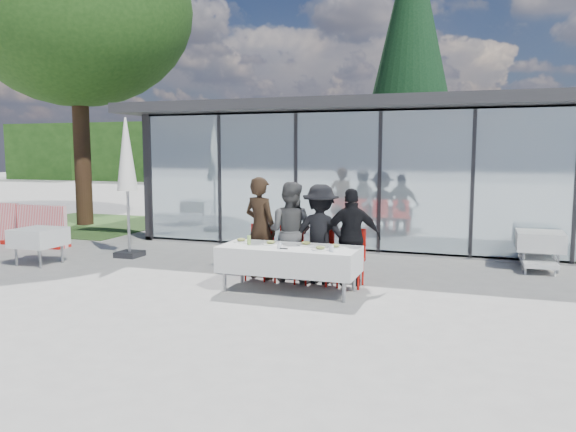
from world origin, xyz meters
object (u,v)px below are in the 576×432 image
at_px(diner_b, 290,232).
at_px(plate_c, 306,244).
at_px(plate_b, 271,243).
at_px(spare_table_right, 540,241).
at_px(dining_table, 289,259).
at_px(diner_chair_c, 320,253).
at_px(juice_bottle, 249,240).
at_px(spare_table_left, 39,237).
at_px(diner_chair_a, 260,249).
at_px(diner_c, 320,234).
at_px(diner_d, 352,237).
at_px(folded_eyeglasses, 283,248).
at_px(diner_chair_b, 290,251).
at_px(diner_chair_d, 352,255).
at_px(diner_a, 260,228).
at_px(lounger, 537,255).
at_px(deciduous_tree, 76,10).
at_px(market_umbrella, 127,164).
at_px(plate_d, 335,247).
at_px(conifer_tree, 411,49).
at_px(plate_a, 241,241).

xyz_separation_m(diner_b, plate_c, (0.47, -0.55, -0.11)).
relative_size(plate_b, spare_table_right, 0.33).
bearing_deg(dining_table, diner_b, 108.22).
bearing_deg(diner_chair_c, juice_bottle, -141.97).
relative_size(juice_bottle, spare_table_left, 0.18).
bearing_deg(dining_table, juice_bottle, -176.95).
relative_size(diner_chair_a, diner_c, 0.57).
relative_size(diner_d, folded_eyeglasses, 11.91).
bearing_deg(diner_chair_b, diner_chair_d, 0.00).
xyz_separation_m(diner_a, folded_eyeglasses, (0.80, -1.01, -0.16)).
xyz_separation_m(folded_eyeglasses, lounger, (4.00, 3.60, -0.50)).
bearing_deg(diner_b, plate_c, 133.73).
distance_m(spare_table_left, deciduous_tree, 8.63).
xyz_separation_m(diner_a, diner_b, (0.56, 0.00, -0.04)).
relative_size(diner_chair_b, market_umbrella, 0.33).
relative_size(diner_chair_a, plate_d, 3.43).
bearing_deg(diner_d, market_umbrella, -28.05).
xyz_separation_m(diner_b, folded_eyeglasses, (0.24, -1.01, -0.12)).
bearing_deg(plate_d, lounger, 44.96).
relative_size(plate_c, spare_table_left, 0.33).
distance_m(spare_table_left, lounger, 9.94).
bearing_deg(diner_chair_c, spare_table_right, 33.98).
relative_size(plate_d, folded_eyeglasses, 2.03).
distance_m(market_umbrella, lounger, 8.60).
distance_m(plate_d, deciduous_tree, 12.44).
height_order(folded_eyeglasses, lounger, folded_eyeglasses).
height_order(folded_eyeglasses, deciduous_tree, deciduous_tree).
bearing_deg(market_umbrella, conifer_tree, 67.73).
height_order(diner_chair_b, juice_bottle, diner_chair_b).
height_order(diner_chair_a, spare_table_left, diner_chair_a).
relative_size(diner_d, spare_table_left, 1.94).
xyz_separation_m(diner_chair_d, deciduous_tree, (-9.61, 5.04, 5.94)).
distance_m(diner_chair_a, plate_c, 1.19).
distance_m(juice_bottle, spare_table_left, 4.84).
xyz_separation_m(plate_d, conifer_tree, (-0.48, 12.68, 5.21)).
relative_size(diner_b, diner_chair_c, 1.80).
height_order(diner_chair_d, folded_eyeglasses, diner_chair_d).
distance_m(diner_chair_a, lounger, 5.46).
height_order(juice_bottle, deciduous_tree, deciduous_tree).
height_order(diner_chair_c, plate_a, diner_chair_c).
height_order(folded_eyeglasses, conifer_tree, conifer_tree).
height_order(diner_b, market_umbrella, market_umbrella).
bearing_deg(diner_chair_d, plate_a, -161.77).
distance_m(diner_chair_c, diner_chair_d, 0.56).
bearing_deg(juice_bottle, diner_a, 98.31).
bearing_deg(diner_a, deciduous_tree, -13.42).
xyz_separation_m(dining_table, diner_chair_b, (-0.25, 0.75, -0.00)).
xyz_separation_m(diner_c, spare_table_right, (3.71, 2.49, -0.31)).
bearing_deg(conifer_tree, juice_bottle, -94.26).
bearing_deg(juice_bottle, plate_d, 5.65).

